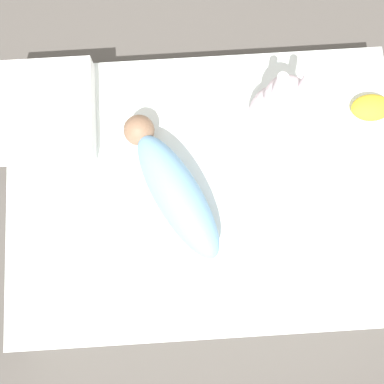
{
  "coord_description": "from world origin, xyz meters",
  "views": [
    {
      "loc": [
        -0.07,
        -0.31,
        1.74
      ],
      "look_at": [
        -0.05,
        -0.02,
        0.25
      ],
      "focal_mm": 42.0,
      "sensor_mm": 36.0,
      "label": 1
    }
  ],
  "objects_px": {
    "swaddled_baby": "(174,190)",
    "turtle_plush": "(373,108)",
    "pillow": "(42,111)",
    "bunny_plush": "(280,109)"
  },
  "relations": [
    {
      "from": "pillow",
      "to": "swaddled_baby",
      "type": "bearing_deg",
      "value": -35.14
    },
    {
      "from": "swaddled_baby",
      "to": "bunny_plush",
      "type": "xyz_separation_m",
      "value": [
        0.37,
        0.24,
        0.05
      ]
    },
    {
      "from": "swaddled_baby",
      "to": "turtle_plush",
      "type": "xyz_separation_m",
      "value": [
        0.72,
        0.27,
        -0.05
      ]
    },
    {
      "from": "bunny_plush",
      "to": "turtle_plush",
      "type": "relative_size",
      "value": 2.15
    },
    {
      "from": "pillow",
      "to": "turtle_plush",
      "type": "bearing_deg",
      "value": -2.64
    },
    {
      "from": "bunny_plush",
      "to": "turtle_plush",
      "type": "height_order",
      "value": "bunny_plush"
    },
    {
      "from": "swaddled_baby",
      "to": "bunny_plush",
      "type": "relative_size",
      "value": 1.39
    },
    {
      "from": "pillow",
      "to": "bunny_plush",
      "type": "distance_m",
      "value": 0.83
    },
    {
      "from": "turtle_plush",
      "to": "pillow",
      "type": "bearing_deg",
      "value": 177.36
    },
    {
      "from": "swaddled_baby",
      "to": "turtle_plush",
      "type": "relative_size",
      "value": 3.0
    }
  ]
}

